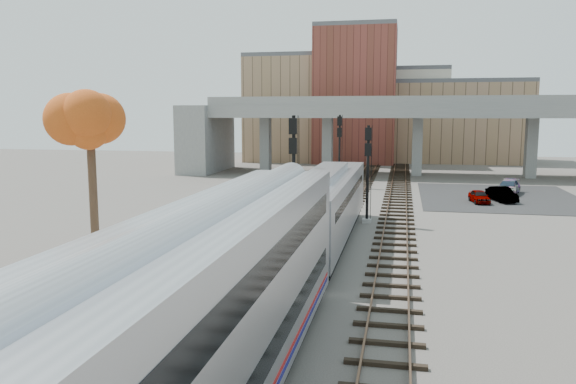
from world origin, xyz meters
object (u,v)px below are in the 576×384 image
at_px(signal_mast_far, 339,151).
at_px(car_c, 508,187).
at_px(tree, 90,129).
at_px(car_b, 502,194).
at_px(coach, 168,360).
at_px(signal_mast_near, 293,177).
at_px(car_a, 479,196).
at_px(signal_mast_mid, 368,176).
at_px(locomotive, 326,204).

bearing_deg(signal_mast_far, car_c, -9.01).
height_order(tree, car_b, tree).
bearing_deg(car_c, coach, -89.95).
xyz_separation_m(signal_mast_near, signal_mast_far, (-0.00, 24.72, -0.02)).
relative_size(tree, car_a, 2.85).
bearing_deg(car_c, car_a, -101.79).
height_order(signal_mast_far, car_a, signal_mast_far).
height_order(signal_mast_far, car_c, signal_mast_far).
xyz_separation_m(signal_mast_near, car_a, (12.85, 16.15, -3.17)).
relative_size(signal_mast_far, car_a, 2.32).
distance_m(signal_mast_near, signal_mast_mid, 6.90).
xyz_separation_m(tree, car_c, (25.77, 28.42, -6.04)).
xyz_separation_m(signal_mast_near, tree, (-9.59, -6.27, 2.98)).
height_order(locomotive, car_a, locomotive).
height_order(tree, car_a, tree).
xyz_separation_m(locomotive, signal_mast_near, (-2.10, 0.74, 1.47)).
height_order(signal_mast_far, car_b, signal_mast_far).
xyz_separation_m(coach, signal_mast_near, (-2.10, 23.35, 0.95)).
bearing_deg(signal_mast_far, car_a, -33.70).
bearing_deg(coach, tree, 124.38).
distance_m(signal_mast_near, tree, 11.83).
bearing_deg(car_c, tree, -114.95).
bearing_deg(signal_mast_mid, car_c, 53.98).
height_order(signal_mast_mid, car_a, signal_mast_mid).
xyz_separation_m(signal_mast_far, car_c, (16.19, -2.57, -3.04)).
bearing_deg(car_b, signal_mast_near, -147.53).
bearing_deg(locomotive, car_c, 58.40).
relative_size(locomotive, coach, 0.76).
bearing_deg(signal_mast_near, coach, -84.86).
height_order(coach, signal_mast_far, signal_mast_far).
distance_m(coach, tree, 21.07).
height_order(coach, tree, tree).
height_order(car_b, car_c, car_c).
xyz_separation_m(signal_mast_mid, tree, (-13.69, -11.80, 3.45)).
xyz_separation_m(locomotive, car_a, (10.75, 16.89, -1.70)).
height_order(locomotive, coach, coach).
distance_m(signal_mast_far, tree, 32.58).
xyz_separation_m(car_a, car_b, (1.98, 1.18, 0.08)).
xyz_separation_m(car_b, car_c, (1.35, 4.82, 0.03)).
distance_m(signal_mast_mid, signal_mast_far, 19.63).
bearing_deg(car_a, coach, -113.17).
bearing_deg(signal_mast_far, car_b, -26.49).
xyz_separation_m(signal_mast_mid, car_b, (10.73, 11.80, -2.62)).
bearing_deg(signal_mast_mid, tree, -139.24).
bearing_deg(car_a, tree, -142.97).
distance_m(locomotive, coach, 22.61).
distance_m(locomotive, car_a, 20.10).
height_order(car_a, car_c, car_c).
relative_size(signal_mast_far, tree, 0.82).
distance_m(tree, car_a, 32.31).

